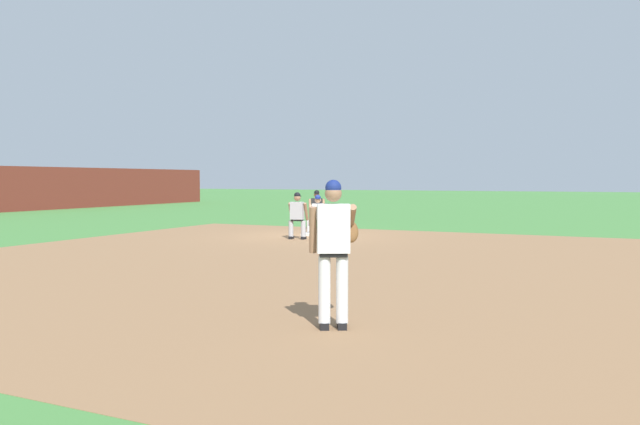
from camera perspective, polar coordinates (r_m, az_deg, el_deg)
The scene contains 8 objects.
ground_plane at distance 20.48m, azimuth -1.08°, elevation -2.15°, with size 160.00×160.00×0.00m, color #47843D.
infield_dirt_patch at distance 14.15m, azimuth -0.45°, elevation -4.49°, with size 18.00×18.00×0.01m, color #936B47.
first_base_bag at distance 20.47m, azimuth -1.08°, elevation -2.02°, with size 0.38×0.38×0.09m, color white.
baseball at distance 16.51m, azimuth -0.03°, elevation -3.28°, with size 0.07×0.07×0.07m, color white.
pitcher at distance 7.74m, azimuth 1.33°, elevation -2.93°, with size 0.83×0.59×1.86m.
first_baseman at distance 20.84m, azimuth -0.14°, elevation -0.04°, with size 0.83×1.00×1.34m.
baserunner at distance 19.28m, azimuth -2.09°, elevation -0.12°, with size 0.51×0.64×1.46m.
umpire at distance 22.91m, azimuth -0.30°, elevation 0.40°, with size 0.60×0.67×1.46m.
Camera 1 is at (-18.30, -8.99, 1.87)m, focal length 35.00 mm.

